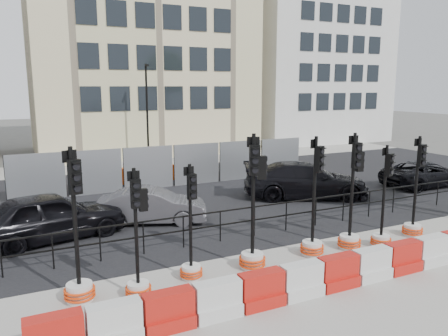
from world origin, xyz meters
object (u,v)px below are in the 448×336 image
car_a (50,216)px  car_c (306,180)px  traffic_signal_a (79,271)px  traffic_signal_d (253,238)px  traffic_signal_h (414,216)px

car_a → car_c: size_ratio=0.84×
traffic_signal_a → traffic_signal_d: traffic_signal_d is taller
traffic_signal_d → traffic_signal_h: size_ratio=1.11×
traffic_signal_d → car_a: (-4.59, 4.63, -0.08)m
traffic_signal_d → traffic_signal_h: (5.86, 0.01, -0.19)m
traffic_signal_d → traffic_signal_h: traffic_signal_d is taller
traffic_signal_a → car_a: 4.52m
car_c → traffic_signal_a: bearing=143.4°
traffic_signal_d → traffic_signal_h: 5.86m
traffic_signal_d → car_a: 6.52m
car_a → car_c: 10.33m
traffic_signal_a → car_c: traffic_signal_a is taller
traffic_signal_a → car_c: size_ratio=0.61×
traffic_signal_h → car_c: (-0.17, 5.53, 0.10)m
traffic_signal_a → traffic_signal_h: traffic_signal_a is taller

